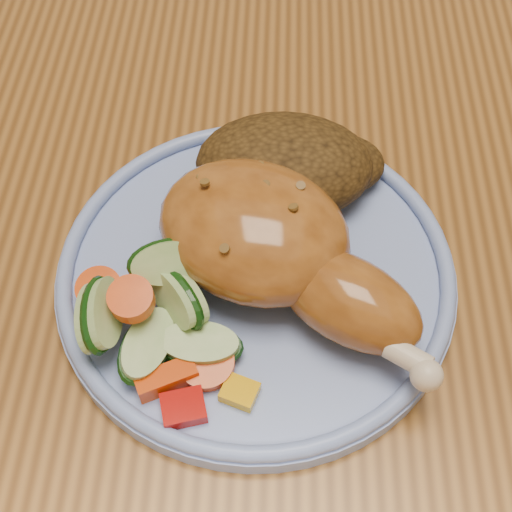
# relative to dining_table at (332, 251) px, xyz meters

# --- Properties ---
(ground) EXTENTS (4.00, 4.00, 0.00)m
(ground) POSITION_rel_dining_table_xyz_m (0.00, 0.00, -0.67)
(ground) COLOR brown
(ground) RESTS_ON ground
(dining_table) EXTENTS (0.90, 1.40, 0.75)m
(dining_table) POSITION_rel_dining_table_xyz_m (0.00, 0.00, 0.00)
(dining_table) COLOR brown
(dining_table) RESTS_ON ground
(plate) EXTENTS (0.25, 0.25, 0.01)m
(plate) POSITION_rel_dining_table_xyz_m (-0.06, -0.08, 0.09)
(plate) COLOR #7690D4
(plate) RESTS_ON dining_table
(plate_rim) EXTENTS (0.25, 0.25, 0.01)m
(plate_rim) POSITION_rel_dining_table_xyz_m (-0.06, -0.08, 0.10)
(plate_rim) COLOR #7690D4
(plate_rim) RESTS_ON plate
(chicken_leg) EXTENTS (0.18, 0.16, 0.06)m
(chicken_leg) POSITION_rel_dining_table_xyz_m (-0.05, -0.09, 0.12)
(chicken_leg) COLOR #9D5C20
(chicken_leg) RESTS_ON plate
(rice_pilaf) EXTENTS (0.12, 0.08, 0.05)m
(rice_pilaf) POSITION_rel_dining_table_xyz_m (-0.04, -0.01, 0.11)
(rice_pilaf) COLOR #412C10
(rice_pilaf) RESTS_ON plate
(vegetable_pile) EXTENTS (0.11, 0.11, 0.06)m
(vegetable_pile) POSITION_rel_dining_table_xyz_m (-0.11, -0.13, 0.11)
(vegetable_pile) COLOR #A50A05
(vegetable_pile) RESTS_ON plate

